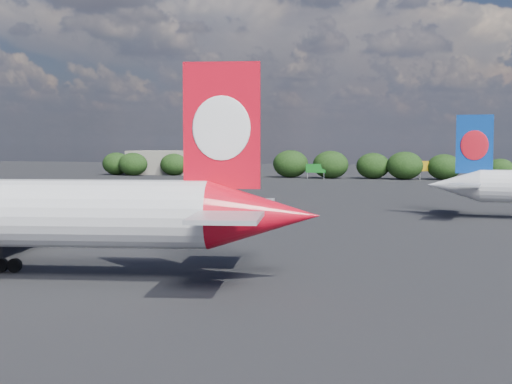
% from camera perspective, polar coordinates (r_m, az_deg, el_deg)
% --- Properties ---
extents(ground, '(500.00, 500.00, 0.00)m').
position_cam_1_polar(ground, '(97.37, -0.31, -2.57)').
color(ground, black).
rests_on(ground, ground).
extents(terminal_building, '(42.00, 16.00, 8.00)m').
position_cam_1_polar(terminal_building, '(243.38, -5.19, 2.35)').
color(terminal_building, gray).
rests_on(terminal_building, ground).
extents(highway_sign, '(6.00, 0.30, 4.50)m').
position_cam_1_polar(highway_sign, '(213.55, 4.80, 1.88)').
color(highway_sign, '#156D1E').
rests_on(highway_sign, ground).
extents(billboard_yellow, '(5.00, 0.30, 5.50)m').
position_cam_1_polar(billboard_yellow, '(214.80, 12.99, 2.00)').
color(billboard_yellow, gold).
rests_on(billboard_yellow, ground).
extents(horizon_treeline, '(200.63, 14.97, 9.31)m').
position_cam_1_polar(horizon_treeline, '(214.99, 10.86, 2.05)').
color(horizon_treeline, black).
rests_on(horizon_treeline, ground).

